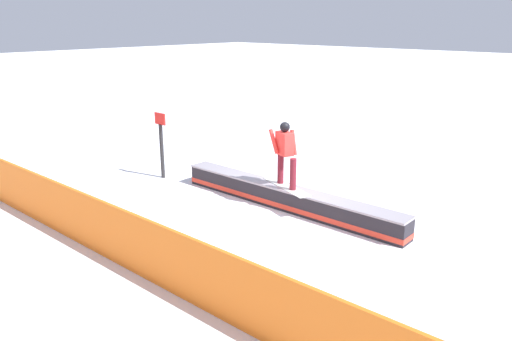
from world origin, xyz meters
name	(u,v)px	position (x,y,z in m)	size (l,w,h in m)	color
ground_plane	(286,208)	(0.00, 0.00, 0.00)	(120.00, 120.00, 0.00)	white
grind_box	(286,198)	(0.00, 0.00, 0.23)	(5.76, 0.61, 0.50)	#232127
snowboarder	(285,152)	(0.08, -0.02, 1.27)	(1.55, 0.79, 1.43)	silver
safety_fence	(134,243)	(0.00, 3.98, 0.53)	(13.57, 0.06, 1.06)	orange
trail_marker	(161,143)	(3.83, 0.45, 0.93)	(0.40, 0.10, 1.73)	#262628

